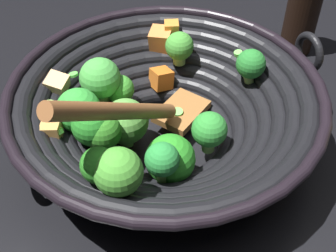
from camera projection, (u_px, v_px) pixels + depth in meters
name	position (u px, v px, depth m)	size (l,w,h in m)	color
ground_plane	(166.00, 146.00, 0.59)	(4.00, 4.00, 0.00)	black
wok	(163.00, 110.00, 0.54)	(0.38, 0.42, 0.20)	black
soy_sauce_bottle	(303.00, 9.00, 0.70)	(0.05, 0.05, 0.18)	black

